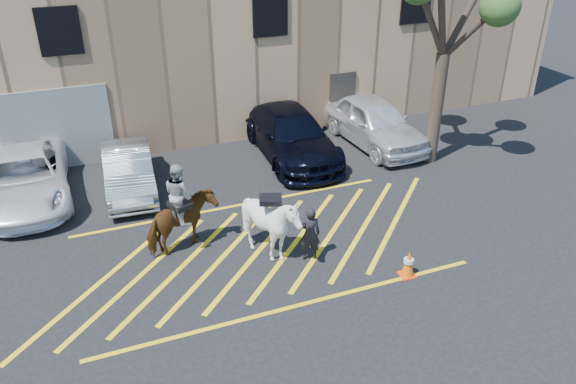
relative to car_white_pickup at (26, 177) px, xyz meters
name	(u,v)px	position (x,y,z in m)	size (l,w,h in m)	color
ground	(256,244)	(5.73, -4.99, -0.74)	(90.00, 90.00, 0.00)	black
car_white_pickup	(26,177)	(0.00, 0.00, 0.00)	(2.46, 5.35, 1.49)	white
car_silver_sedan	(128,170)	(2.99, -0.55, -0.05)	(1.46, 4.19, 1.38)	#92999F
car_blue_suv	(291,134)	(8.75, 0.03, 0.08)	(2.31, 5.69, 1.65)	black
car_white_suv	(374,122)	(12.04, -0.09, 0.12)	(2.04, 5.07, 1.73)	white
handler	(310,234)	(6.79, -6.14, 0.01)	(0.55, 0.36, 1.51)	black
warehouse	(161,22)	(5.72, 7.00, 2.91)	(32.42, 10.20, 7.30)	tan
hatching_zone	(260,249)	(5.73, -5.29, -0.74)	(12.60, 5.12, 0.01)	yellow
mounted_bay	(181,216)	(3.86, -4.50, 0.26)	(2.07, 1.52, 2.49)	#583414
saddled_white	(271,225)	(5.91, -5.70, 0.22)	(2.05, 2.16, 1.91)	white
traffic_cone	(408,263)	(8.77, -7.72, -0.38)	(0.39, 0.39, 0.73)	#FF420A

